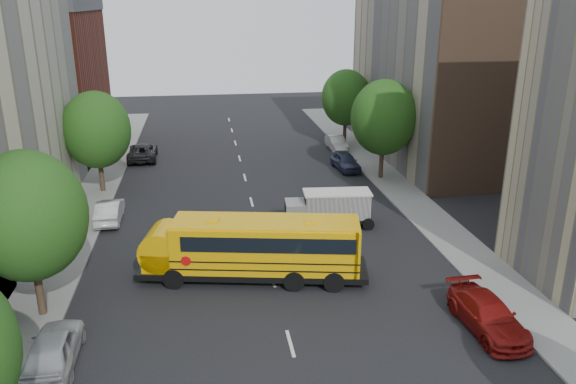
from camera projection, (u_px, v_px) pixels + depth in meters
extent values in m
plane|color=black|center=(268.00, 262.00, 31.41)|extent=(120.00, 120.00, 0.00)
cube|color=slate|center=(72.00, 238.00, 34.40)|extent=(3.00, 80.00, 0.12)
cube|color=slate|center=(429.00, 217.00, 37.74)|extent=(3.00, 80.00, 0.12)
cube|color=silver|center=(251.00, 202.00, 40.76)|extent=(0.15, 64.00, 0.01)
cube|color=maroon|center=(42.00, 83.00, 52.88)|extent=(10.00, 15.00, 13.00)
cube|color=tan|center=(441.00, 58.00, 49.81)|extent=(10.00, 22.00, 18.00)
cube|color=brown|center=(505.00, 73.00, 39.52)|extent=(10.10, 0.30, 18.00)
cylinder|color=#38281C|center=(39.00, 288.00, 25.61)|extent=(0.36, 0.36, 2.88)
ellipsoid|color=#1D4111|center=(28.00, 216.00, 24.47)|extent=(5.12, 5.12, 5.89)
cylinder|color=#38281C|center=(101.00, 174.00, 42.45)|extent=(0.36, 0.36, 2.81)
ellipsoid|color=#1D4111|center=(96.00, 130.00, 41.34)|extent=(4.99, 4.99, 5.74)
cylinder|color=#38281C|center=(381.00, 161.00, 45.62)|extent=(0.36, 0.36, 2.95)
ellipsoid|color=#1D4111|center=(384.00, 117.00, 44.45)|extent=(5.25, 5.25, 6.04)
cylinder|color=#38281C|center=(345.00, 131.00, 56.88)|extent=(0.36, 0.36, 2.74)
ellipsoid|color=#1D4111|center=(346.00, 98.00, 55.79)|extent=(4.86, 4.86, 5.59)
cube|color=black|center=(253.00, 268.00, 29.38)|extent=(12.13, 4.93, 0.32)
cube|color=#EDAA04|center=(267.00, 244.00, 28.91)|extent=(9.84, 4.43, 2.43)
cube|color=#EDAA04|center=(160.00, 256.00, 29.36)|extent=(2.34, 2.75, 1.06)
cube|color=black|center=(180.00, 234.00, 28.91)|extent=(0.99, 2.49, 1.27)
cube|color=#EDAA04|center=(266.00, 222.00, 28.51)|extent=(9.80, 4.22, 0.15)
cube|color=black|center=(271.00, 235.00, 28.73)|extent=(9.03, 4.33, 0.79)
cube|color=black|center=(267.00, 259.00, 29.18)|extent=(9.85, 4.49, 0.06)
cube|color=black|center=(267.00, 252.00, 29.04)|extent=(9.85, 4.49, 0.06)
cube|color=#EDAA04|center=(360.00, 246.00, 28.72)|extent=(0.67, 2.62, 2.43)
cube|color=#EDAA04|center=(211.00, 219.00, 28.58)|extent=(0.74, 0.74, 0.11)
cube|color=#EDAA04|center=(314.00, 221.00, 28.38)|extent=(0.74, 0.74, 0.11)
cylinder|color=#EDAA04|center=(160.00, 246.00, 29.19)|extent=(2.65, 2.81, 2.22)
cylinder|color=red|center=(182.00, 262.00, 27.84)|extent=(0.53, 0.14, 0.53)
cylinder|color=black|center=(169.00, 279.00, 28.31)|extent=(1.10, 0.52, 1.06)
cylinder|color=black|center=(181.00, 257.00, 30.80)|extent=(1.10, 0.52, 1.06)
cylinder|color=black|center=(297.00, 282.00, 28.06)|extent=(1.10, 0.52, 1.06)
cylinder|color=black|center=(298.00, 259.00, 30.56)|extent=(1.10, 0.52, 1.06)
cylinder|color=black|center=(339.00, 283.00, 27.98)|extent=(1.10, 0.52, 1.06)
cylinder|color=black|center=(337.00, 260.00, 30.47)|extent=(1.10, 0.52, 1.06)
cube|color=black|center=(329.00, 219.00, 36.43)|extent=(5.51, 2.23, 0.27)
cube|color=silver|center=(336.00, 205.00, 36.15)|extent=(4.25, 2.04, 1.61)
cube|color=silver|center=(299.00, 210.00, 36.08)|extent=(1.39, 1.80, 1.08)
cube|color=silver|center=(336.00, 192.00, 35.88)|extent=(4.44, 2.14, 0.11)
cylinder|color=black|center=(300.00, 226.00, 35.47)|extent=(0.77, 0.29, 0.75)
cylinder|color=black|center=(297.00, 215.00, 37.16)|extent=(0.77, 0.29, 0.75)
cylinder|color=black|center=(334.00, 225.00, 35.62)|extent=(0.77, 0.29, 0.75)
cylinder|color=black|center=(330.00, 215.00, 37.31)|extent=(0.77, 0.29, 0.75)
cylinder|color=black|center=(364.00, 224.00, 35.75)|extent=(0.77, 0.29, 0.75)
cylinder|color=black|center=(359.00, 214.00, 37.44)|extent=(0.77, 0.29, 0.75)
imported|color=#ACADB3|center=(54.00, 349.00, 22.25)|extent=(1.91, 4.61, 1.56)
imported|color=silver|center=(110.00, 211.00, 37.02)|extent=(1.58, 4.37, 1.43)
imported|color=black|center=(143.00, 152.00, 51.39)|extent=(2.64, 5.50, 1.51)
imported|color=maroon|center=(488.00, 315.00, 24.76)|extent=(2.23, 5.05, 1.44)
imported|color=#2E3351|center=(346.00, 161.00, 48.34)|extent=(2.12, 4.38, 1.44)
imported|color=#A6A6A0|center=(336.00, 143.00, 54.74)|extent=(1.55, 4.17, 1.36)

